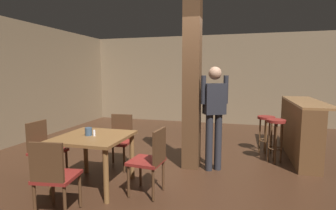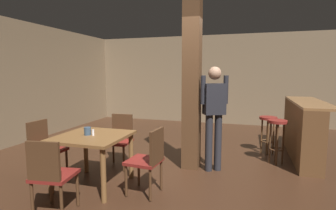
% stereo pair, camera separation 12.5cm
% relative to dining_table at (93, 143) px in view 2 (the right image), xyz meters
% --- Properties ---
extents(ground_plane, '(10.80, 10.80, 0.00)m').
position_rel_dining_table_xyz_m(ground_plane, '(1.08, 0.83, -0.62)').
color(ground_plane, '#382114').
extents(wall_back, '(8.00, 0.10, 2.80)m').
position_rel_dining_table_xyz_m(wall_back, '(1.08, 5.33, 0.78)').
color(wall_back, '#756047').
rests_on(wall_back, ground_plane).
extents(pillar, '(0.28, 0.28, 2.80)m').
position_rel_dining_table_xyz_m(pillar, '(1.19, 1.13, 0.78)').
color(pillar, '#4C301C').
rests_on(pillar, ground_plane).
extents(dining_table, '(0.95, 0.95, 0.74)m').
position_rel_dining_table_xyz_m(dining_table, '(0.00, 0.00, 0.00)').
color(dining_table, brown).
rests_on(dining_table, ground_plane).
extents(chair_north, '(0.45, 0.45, 0.89)m').
position_rel_dining_table_xyz_m(chair_north, '(-0.01, 0.83, -0.11)').
color(chair_north, maroon).
rests_on(chair_north, ground_plane).
extents(chair_west, '(0.43, 0.43, 0.89)m').
position_rel_dining_table_xyz_m(chair_west, '(-0.84, -0.02, -0.11)').
color(chair_west, maroon).
rests_on(chair_west, ground_plane).
extents(chair_south, '(0.47, 0.47, 0.89)m').
position_rel_dining_table_xyz_m(chair_south, '(0.01, -0.86, -0.11)').
color(chair_south, maroon).
rests_on(chair_south, ground_plane).
extents(chair_east, '(0.45, 0.45, 0.89)m').
position_rel_dining_table_xyz_m(chair_east, '(0.87, -0.04, -0.11)').
color(chair_east, maroon).
rests_on(chair_east, ground_plane).
extents(napkin_cup, '(0.10, 0.10, 0.11)m').
position_rel_dining_table_xyz_m(napkin_cup, '(-0.07, -0.01, 0.18)').
color(napkin_cup, '#33475B').
rests_on(napkin_cup, dining_table).
extents(salt_shaker, '(0.03, 0.03, 0.08)m').
position_rel_dining_table_xyz_m(salt_shaker, '(0.02, -0.02, 0.17)').
color(salt_shaker, silver).
rests_on(salt_shaker, dining_table).
extents(standing_person, '(0.45, 0.34, 1.72)m').
position_rel_dining_table_xyz_m(standing_person, '(1.57, 1.10, 0.38)').
color(standing_person, black).
rests_on(standing_person, ground_plane).
extents(bar_counter, '(0.56, 2.13, 1.09)m').
position_rel_dining_table_xyz_m(bar_counter, '(3.10, 2.30, -0.07)').
color(bar_counter, brown).
rests_on(bar_counter, ground_plane).
extents(bar_stool_near, '(0.33, 0.33, 0.79)m').
position_rel_dining_table_xyz_m(bar_stool_near, '(2.61, 1.75, -0.04)').
color(bar_stool_near, maroon).
rests_on(bar_stool_near, ground_plane).
extents(bar_stool_mid, '(0.34, 0.34, 0.75)m').
position_rel_dining_table_xyz_m(bar_stool_mid, '(2.50, 2.35, -0.06)').
color(bar_stool_mid, maroon).
rests_on(bar_stool_mid, ground_plane).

